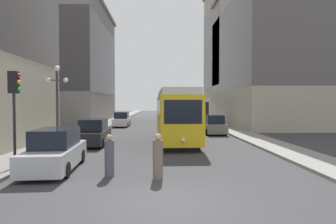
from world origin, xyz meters
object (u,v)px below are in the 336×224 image
pedestrian_crossing_far (158,158)px  parked_car_left_mid (122,120)px  parked_car_left_far (94,133)px  traffic_light_near_left (14,94)px  pedestrian_crossing_near (109,157)px  parked_car_left_near (56,151)px  parked_car_right_far (213,125)px  lamp_post_left_near (57,93)px  transit_bus (192,110)px  streetcar (175,114)px

pedestrian_crossing_far → parked_car_left_mid: bearing=130.1°
parked_car_left_far → traffic_light_near_left: traffic_light_near_left is taller
pedestrian_crossing_near → pedestrian_crossing_far: bearing=-160.7°
parked_car_left_near → pedestrian_crossing_near: bearing=-29.8°
parked_car_left_near → parked_car_right_far: bearing=53.0°
parked_car_left_mid → lamp_post_left_near: 18.19m
transit_bus → lamp_post_left_near: lamp_post_left_near is taller
streetcar → transit_bus: bearing=77.9°
parked_car_left_mid → pedestrian_crossing_near: size_ratio=2.54×
parked_car_left_mid → pedestrian_crossing_far: parked_car_left_mid is taller
streetcar → pedestrian_crossing_near: bearing=-107.5°
streetcar → lamp_post_left_near: lamp_post_left_near is taller
pedestrian_crossing_near → traffic_light_near_left: traffic_light_near_left is taller
parked_car_right_far → lamp_post_left_near: size_ratio=0.83×
traffic_light_near_left → parked_car_left_near: bearing=5.9°
pedestrian_crossing_far → lamp_post_left_near: 10.40m
pedestrian_crossing_near → transit_bus: bearing=-70.8°
streetcar → pedestrian_crossing_far: streetcar is taller
pedestrian_crossing_near → parked_car_left_mid: bearing=-51.8°
transit_bus → streetcar: bearing=-102.5°
pedestrian_crossing_near → traffic_light_near_left: (-4.26, 1.11, 2.58)m
parked_car_left_near → parked_car_right_far: size_ratio=1.17×
transit_bus → pedestrian_crossing_far: 28.14m
lamp_post_left_near → traffic_light_near_left: bearing=-88.0°
transit_bus → pedestrian_crossing_far: transit_bus is taller
streetcar → pedestrian_crossing_near: (-3.28, -11.21, -1.31)m
parked_car_left_mid → pedestrian_crossing_far: (4.53, -25.57, -0.02)m
streetcar → transit_bus: 16.39m
streetcar → lamp_post_left_near: 8.85m
traffic_light_near_left → lamp_post_left_near: lamp_post_left_near is taller
transit_bus → parked_car_right_far: size_ratio=2.75×
pedestrian_crossing_far → traffic_light_near_left: traffic_light_near_left is taller
transit_bus → pedestrian_crossing_far: (-4.44, -27.76, -1.12)m
parked_car_right_far → parked_car_left_mid: bearing=-44.4°
pedestrian_crossing_near → traffic_light_near_left: size_ratio=0.41×
transit_bus → parked_car_left_near: transit_bus is taller
transit_bus → pedestrian_crossing_near: size_ratio=6.95×
parked_car_right_far → pedestrian_crossing_far: (-5.25, -16.43, -0.02)m
parked_car_left_mid → parked_car_right_far: size_ratio=1.00×
traffic_light_near_left → lamp_post_left_near: (-0.22, 6.12, 0.20)m
parked_car_left_mid → pedestrian_crossing_near: 25.25m
transit_bus → traffic_light_near_left: bearing=-113.7°
transit_bus → traffic_light_near_left: size_ratio=2.83×
parked_car_right_far → parked_car_left_far: same height
traffic_light_near_left → streetcar: bearing=53.2°
parked_car_left_near → pedestrian_crossing_far: size_ratio=2.84×
streetcar → traffic_light_near_left: 12.67m
parked_car_left_mid → pedestrian_crossing_near: bearing=-84.0°
parked_car_left_mid → lamp_post_left_near: size_ratio=0.83×
parked_car_left_mid → lamp_post_left_near: lamp_post_left_near is taller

